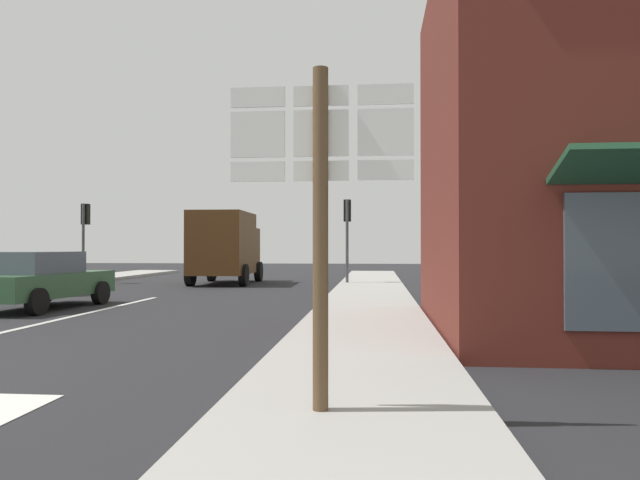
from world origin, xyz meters
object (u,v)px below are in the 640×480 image
Objects in this scene: route_sign_post at (321,201)px; traffic_light_far_right at (347,222)px; delivery_truck at (225,246)px; traffic_light_far_left at (85,224)px; sedan_far at (39,279)px.

route_sign_post is 0.90× the size of traffic_light_far_right.
route_sign_post is (5.96, -19.62, 0.35)m from delivery_truck.
route_sign_post is 0.92× the size of traffic_light_far_left.
sedan_far is 12.26m from route_sign_post.
sedan_far is at bearing 131.62° from route_sign_post.
sedan_far is 1.36× the size of route_sign_post.
sedan_far is 0.86× the size of delivery_truck.
route_sign_post reaches higher than delivery_truck.
route_sign_post reaches higher than sedan_far.
delivery_truck is (2.15, 10.50, 0.89)m from sedan_far.
traffic_light_far_right reaches higher than route_sign_post.
traffic_light_far_right is at bearing 92.06° from route_sign_post.
route_sign_post is at bearing -48.38° from sedan_far.
traffic_light_far_right is (5.27, -0.61, 0.97)m from delivery_truck.
sedan_far is at bearing -68.51° from traffic_light_far_left.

